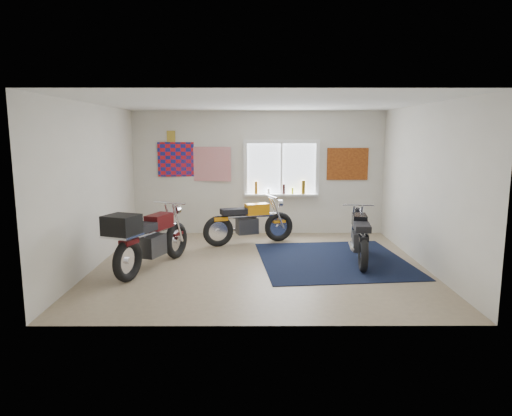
{
  "coord_description": "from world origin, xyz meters",
  "views": [
    {
      "loc": [
        -0.09,
        -7.52,
        2.22
      ],
      "look_at": [
        -0.06,
        0.4,
        0.92
      ],
      "focal_mm": 32.0,
      "sensor_mm": 36.0,
      "label": 1
    }
  ],
  "objects_px": {
    "black_chrome_bike": "(360,238)",
    "yellow_triumph": "(249,223)",
    "maroon_tourer": "(148,238)",
    "navy_rug": "(333,260)"
  },
  "relations": [
    {
      "from": "maroon_tourer",
      "to": "navy_rug",
      "type": "bearing_deg",
      "value": -57.33
    },
    {
      "from": "black_chrome_bike",
      "to": "yellow_triumph",
      "type": "bearing_deg",
      "value": 64.4
    },
    {
      "from": "yellow_triumph",
      "to": "black_chrome_bike",
      "type": "height_order",
      "value": "yellow_triumph"
    },
    {
      "from": "navy_rug",
      "to": "black_chrome_bike",
      "type": "relative_size",
      "value": 1.41
    },
    {
      "from": "navy_rug",
      "to": "maroon_tourer",
      "type": "bearing_deg",
      "value": -168.46
    },
    {
      "from": "black_chrome_bike",
      "to": "maroon_tourer",
      "type": "bearing_deg",
      "value": 106.86
    },
    {
      "from": "yellow_triumph",
      "to": "maroon_tourer",
      "type": "distance_m",
      "value": 2.46
    },
    {
      "from": "navy_rug",
      "to": "yellow_triumph",
      "type": "bearing_deg",
      "value": 140.72
    },
    {
      "from": "maroon_tourer",
      "to": "black_chrome_bike",
      "type": "bearing_deg",
      "value": -59.41
    },
    {
      "from": "black_chrome_bike",
      "to": "maroon_tourer",
      "type": "xyz_separation_m",
      "value": [
        -3.56,
        -0.59,
        0.13
      ]
    }
  ]
}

